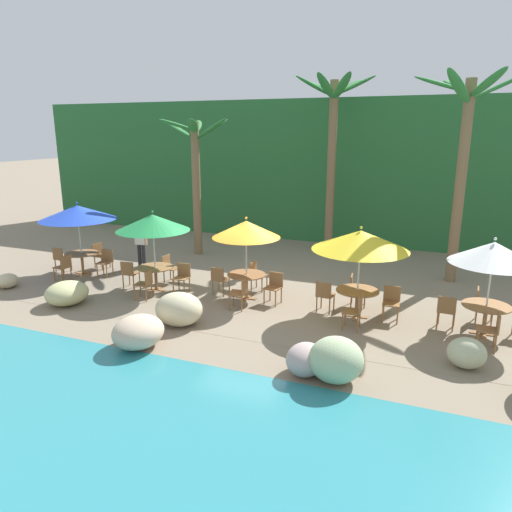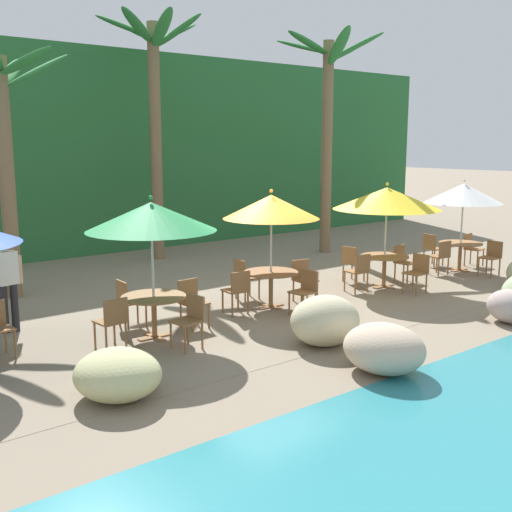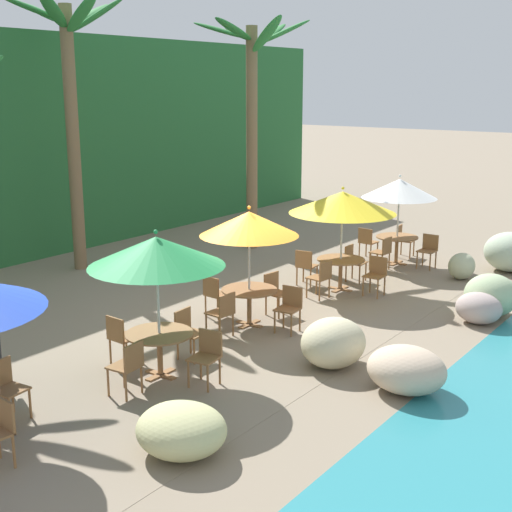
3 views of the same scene
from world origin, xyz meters
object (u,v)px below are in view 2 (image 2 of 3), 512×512
Objects in this scene: chair_yellow_inland at (352,261)px; palm_tree_third at (328,109)px; chair_white_seaward at (471,247)px; chair_white_left at (441,255)px; umbrella_white at (464,193)px; palm_tree_nearest at (4,132)px; chair_green_left at (113,320)px; dining_table_green at (154,303)px; dining_table_orange at (271,278)px; chair_white_inland at (432,247)px; chair_orange_right at (306,289)px; umbrella_green at (151,217)px; waiter_in_white at (7,277)px; chair_green_seaward at (191,300)px; chair_yellow_seaward at (403,260)px; dining_table_yellow at (385,261)px; chair_green_right at (191,317)px; umbrella_orange at (271,207)px; chair_orange_left at (238,289)px; chair_orange_seaward at (303,277)px; chair_yellow_left at (359,270)px; palm_tree_second at (155,98)px; chair_green_inland at (128,300)px; dining_table_white at (460,247)px; chair_orange_inland at (244,276)px; umbrella_yellow at (387,198)px; chair_yellow_right at (418,271)px; chair_white_right at (492,255)px.

chair_yellow_inland is 5.62m from palm_tree_third.
chair_white_left is (-1.68, -0.24, 0.00)m from chair_white_seaward.
umbrella_white is 10.97m from palm_tree_nearest.
chair_green_left is 5.47m from palm_tree_nearest.
palm_tree_nearest reaches higher than umbrella_white.
dining_table_orange is at bearing 6.45° from dining_table_green.
chair_white_inland is 1.20m from chair_white_left.
dining_table_green is 3.07m from chair_orange_right.
umbrella_green reaches higher than waiter_in_white.
chair_yellow_seaward is (6.04, 0.09, 0.00)m from chair_green_seaward.
dining_table_yellow is at bearing -176.56° from chair_white_seaward.
chair_yellow_seaward is (6.88, 0.24, -0.10)m from dining_table_green.
chair_green_right is 3.26m from umbrella_orange.
chair_green_left is 1.00× the size of chair_white_left.
chair_yellow_inland is (5.64, 1.75, 0.00)m from chair_green_right.
dining_table_green is at bearing -77.91° from palm_tree_nearest.
chair_orange_left is at bearing 9.21° from chair_green_left.
chair_orange_seaward is 1.50m from chair_yellow_left.
chair_orange_right is 0.37× the size of umbrella_white.
dining_table_orange is 7.68m from palm_tree_third.
chair_green_seaward is 2.01m from dining_table_orange.
chair_green_right is 0.13× the size of palm_tree_second.
umbrella_orange is at bearing 7.52° from chair_green_left.
dining_table_orange is 4.04m from chair_yellow_seaward.
chair_orange_right is 8.08m from palm_tree_second.
umbrella_orange is at bearing -143.71° from palm_tree_third.
dining_table_green is at bearing 14.04° from umbrella_green.
chair_white_left is (2.15, -0.01, -0.10)m from dining_table_yellow.
palm_tree_third is (8.09, 5.15, 3.75)m from chair_green_right.
chair_green_inland and chair_green_left have the same top height.
chair_white_left is (-0.85, -0.03, -0.10)m from dining_table_white.
palm_tree_nearest is (-3.79, 4.09, 1.46)m from umbrella_orange.
palm_tree_second reaches higher than chair_white_left.
palm_tree_third is (8.29, 4.32, 3.65)m from dining_table_green.
umbrella_white reaches higher than chair_yellow_inland.
chair_green_left is at bearing -159.82° from chair_orange_inland.
chair_green_seaward is 0.36× the size of umbrella_yellow.
palm_tree_nearest is 3.05× the size of waiter_in_white.
chair_white_inland is (2.85, 1.72, 0.00)m from chair_yellow_right.
chair_orange_right is 2.24m from chair_yellow_left.
umbrella_white reaches higher than chair_yellow_left.
chair_white_inland and chair_white_left have the same top height.
palm_tree_nearest is (-10.07, 5.14, 3.00)m from chair_white_right.
chair_yellow_seaward reaches higher than dining_table_orange.
chair_yellow_right is (-0.73, -0.99, 0.00)m from chair_yellow_seaward.
chair_yellow_inland is at bearing 9.26° from chair_green_left.
umbrella_yellow reaches higher than chair_green_seaward.
dining_table_green is 1.26× the size of chair_yellow_inland.
chair_white_seaward is at bearing 0.01° from dining_table_orange.
dining_table_green is 9.88m from chair_white_seaward.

